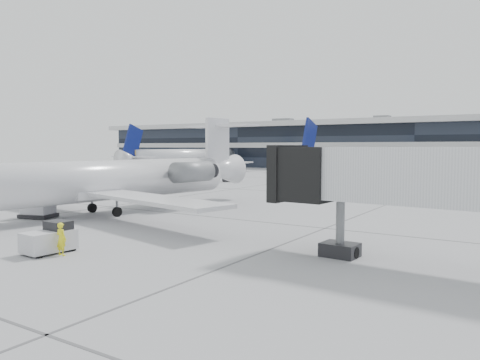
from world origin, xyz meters
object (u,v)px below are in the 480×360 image
Objects in this scene: regional_jet at (88,180)px; cargo_uld at (38,205)px; baggage_tug at (50,239)px; ramp_worker at (61,239)px.

regional_jet reaches higher than cargo_uld.
ramp_worker is at bearing -3.33° from baggage_tug.
cargo_uld reaches higher than baggage_tug.
regional_jet is 3.95m from cargo_uld.
regional_jet is at bearing 134.64° from baggage_tug.
cargo_uld is at bearing -126.98° from regional_jet.
regional_jet reaches higher than baggage_tug.
baggage_tug is 0.90× the size of cargo_uld.
ramp_worker reaches higher than baggage_tug.
cargo_uld is at bearing 151.27° from baggage_tug.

